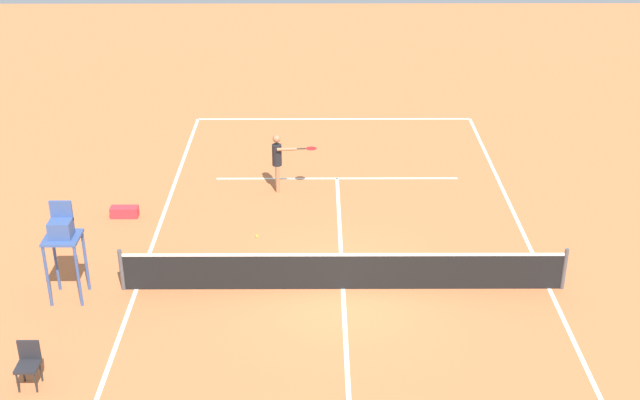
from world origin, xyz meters
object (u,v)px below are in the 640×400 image
player_serving (279,158)px  equipment_bag (124,212)px  umpire_chair (62,236)px  courtside_chair_near (28,362)px  tennis_ball (257,236)px

player_serving → equipment_bag: 4.65m
umpire_chair → equipment_bag: 4.40m
umpire_chair → courtside_chair_near: umpire_chair is taller
player_serving → equipment_bag: player_serving is taller
umpire_chair → courtside_chair_near: size_ratio=2.54×
player_serving → courtside_chair_near: player_serving is taller
player_serving → tennis_ball: size_ratio=25.99×
player_serving → umpire_chair: 7.47m
umpire_chair → equipment_bag: umpire_chair is taller
umpire_chair → courtside_chair_near: (-0.07, 3.23, -1.07)m
tennis_ball → courtside_chair_near: 7.40m
tennis_ball → umpire_chair: umpire_chair is taller
umpire_chair → courtside_chair_near: 3.41m
umpire_chair → tennis_ball: bearing=-145.1°
tennis_ball → courtside_chair_near: bearing=56.3°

